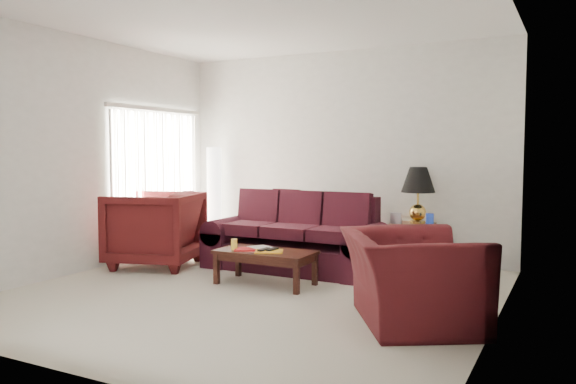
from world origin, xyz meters
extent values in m
plane|color=beige|center=(0.00, 0.00, 0.00)|extent=(5.00, 5.00, 0.00)
cube|color=silver|center=(-2.42, 1.30, 1.08)|extent=(0.10, 2.00, 2.16)
cube|color=black|center=(-0.66, 2.07, 0.76)|extent=(0.48, 0.28, 0.48)
cube|color=silver|center=(0.99, 2.05, 0.66)|extent=(0.15, 0.06, 0.15)
cylinder|color=#1A36AB|center=(1.44, 2.03, 0.67)|extent=(0.13, 0.13, 0.16)
cube|color=silver|center=(1.05, 2.30, 0.66)|extent=(0.18, 0.19, 0.05)
imported|color=#451011|center=(-1.89, 0.63, 0.51)|extent=(1.38, 1.36, 1.01)
imported|color=#3C0D11|center=(1.82, -0.28, 0.41)|extent=(1.58, 1.64, 0.81)
cube|color=#B61216|center=(-0.27, 0.34, 0.41)|extent=(0.36, 0.33, 0.02)
cube|color=silver|center=(-0.16, 0.49, 0.41)|extent=(0.38, 0.35, 0.02)
cube|color=orange|center=(0.03, 0.33, 0.41)|extent=(0.38, 0.34, 0.02)
cube|color=black|center=(-0.04, 0.32, 0.43)|extent=(0.07, 0.19, 0.02)
cube|color=black|center=(0.04, 0.38, 0.43)|extent=(0.07, 0.19, 0.02)
cylinder|color=yellow|center=(-0.42, 0.29, 0.46)|extent=(0.08, 0.08, 0.13)
camera|label=1|loc=(3.12, -5.17, 1.54)|focal=35.00mm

